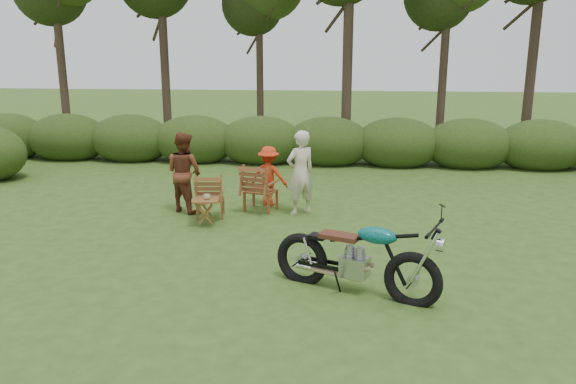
# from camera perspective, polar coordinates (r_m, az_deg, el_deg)

# --- Properties ---
(ground) EXTENTS (80.00, 80.00, 0.00)m
(ground) POSITION_cam_1_polar(r_m,az_deg,el_deg) (8.04, 1.72, -9.71)
(ground) COLOR #2E4617
(ground) RESTS_ON ground
(tree_line) EXTENTS (22.52, 11.62, 8.14)m
(tree_line) POSITION_cam_1_polar(r_m,az_deg,el_deg) (17.07, 6.14, 15.98)
(tree_line) COLOR #34261C
(tree_line) RESTS_ON ground
(motorcycle) EXTENTS (2.44, 1.66, 1.30)m
(motorcycle) POSITION_cam_1_polar(r_m,az_deg,el_deg) (7.98, 6.73, -10.00)
(motorcycle) COLOR #0C9C94
(motorcycle) RESTS_ON ground
(lawn_chair_right) EXTENTS (0.84, 0.84, 0.99)m
(lawn_chair_right) POSITION_cam_1_polar(r_m,az_deg,el_deg) (11.77, -2.76, -1.87)
(lawn_chair_right) COLOR #5A2916
(lawn_chair_right) RESTS_ON ground
(lawn_chair_left) EXTENTS (0.70, 0.70, 0.89)m
(lawn_chair_left) POSITION_cam_1_polar(r_m,az_deg,el_deg) (11.42, -7.84, -2.51)
(lawn_chair_left) COLOR brown
(lawn_chair_left) RESTS_ON ground
(side_table) EXTENTS (0.56, 0.49, 0.52)m
(side_table) POSITION_cam_1_polar(r_m,az_deg,el_deg) (10.78, -8.30, -2.09)
(side_table) COLOR #5E3317
(side_table) RESTS_ON ground
(cup) EXTENTS (0.16, 0.16, 0.10)m
(cup) POSITION_cam_1_polar(r_m,az_deg,el_deg) (10.72, -8.25, -0.47)
(cup) COLOR beige
(cup) RESTS_ON side_table
(adult_a) EXTENTS (0.75, 0.70, 1.72)m
(adult_a) POSITION_cam_1_polar(r_m,az_deg,el_deg) (11.52, 1.24, -2.22)
(adult_a) COLOR beige
(adult_a) RESTS_ON ground
(adult_b) EXTENTS (1.01, 0.94, 1.66)m
(adult_b) POSITION_cam_1_polar(r_m,az_deg,el_deg) (11.91, -10.33, -1.90)
(adult_b) COLOR brown
(adult_b) RESTS_ON ground
(child) EXTENTS (0.90, 0.62, 1.28)m
(child) POSITION_cam_1_polar(r_m,az_deg,el_deg) (12.18, -1.95, -1.31)
(child) COLOR red
(child) RESTS_ON ground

